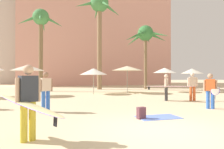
% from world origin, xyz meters
% --- Properties ---
extents(ground, '(120.00, 120.00, 0.00)m').
position_xyz_m(ground, '(0.00, 0.00, 0.00)').
color(ground, beige).
extents(hotel_pink, '(25.15, 11.47, 18.52)m').
position_xyz_m(hotel_pink, '(5.68, 32.07, 9.26)').
color(hotel_pink, '#DB9989').
rests_on(hotel_pink, ground).
extents(hotel_tower_gray, '(17.12, 9.05, 32.47)m').
position_xyz_m(hotel_tower_gray, '(-5.36, 40.77, 16.23)').
color(hotel_tower_gray, '#BCB7AD').
rests_on(hotel_tower_gray, ground).
extents(palm_tree_far_left, '(5.44, 5.27, 10.84)m').
position_xyz_m(palm_tree_far_left, '(2.85, 17.56, 8.74)').
color(palm_tree_far_left, '#896B4C').
rests_on(palm_tree_far_left, ground).
extents(palm_tree_left, '(5.81, 5.21, 7.49)m').
position_xyz_m(palm_tree_left, '(8.28, 16.81, 6.16)').
color(palm_tree_left, brown).
rests_on(palm_tree_left, ground).
extents(palm_tree_center, '(4.44, 4.41, 8.21)m').
position_xyz_m(palm_tree_center, '(-3.42, 16.68, 6.63)').
color(palm_tree_center, brown).
rests_on(palm_tree_center, ground).
extents(cafe_umbrella_0, '(2.34, 2.34, 2.17)m').
position_xyz_m(cafe_umbrella_0, '(0.85, 11.95, 1.90)').
color(cafe_umbrella_0, gray).
rests_on(cafe_umbrella_0, ground).
extents(cafe_umbrella_1, '(2.76, 2.76, 2.41)m').
position_xyz_m(cafe_umbrella_1, '(3.89, 11.88, 2.21)').
color(cafe_umbrella_1, gray).
rests_on(cafe_umbrella_1, ground).
extents(cafe_umbrella_4, '(2.49, 2.49, 2.37)m').
position_xyz_m(cafe_umbrella_4, '(-4.33, 11.83, 2.15)').
color(cafe_umbrella_4, gray).
rests_on(cafe_umbrella_4, ground).
extents(cafe_umbrella_5, '(2.17, 2.17, 2.30)m').
position_xyz_m(cafe_umbrella_5, '(7.72, 11.90, 2.05)').
color(cafe_umbrella_5, gray).
rests_on(cafe_umbrella_5, ground).
extents(cafe_umbrella_6, '(2.08, 2.08, 2.23)m').
position_xyz_m(cafe_umbrella_6, '(10.25, 11.15, 1.99)').
color(cafe_umbrella_6, gray).
rests_on(cafe_umbrella_6, ground).
extents(beach_towel, '(1.59, 0.99, 0.01)m').
position_xyz_m(beach_towel, '(0.86, 1.60, 0.01)').
color(beach_towel, '#6684E0').
rests_on(beach_towel, ground).
extents(backpack, '(0.33, 0.28, 0.42)m').
position_xyz_m(backpack, '(0.14, 1.58, 0.20)').
color(backpack, brown).
rests_on(backpack, ground).
extents(person_mid_right, '(2.40, 2.38, 1.65)m').
position_xyz_m(person_mid_right, '(4.22, 2.45, 0.90)').
color(person_mid_right, blue).
rests_on(person_mid_right, ground).
extents(person_near_left, '(2.62, 2.10, 1.64)m').
position_xyz_m(person_near_left, '(4.03, 5.83, 0.90)').
color(person_near_left, '#3D3D42').
rests_on(person_near_left, ground).
extents(person_far_right, '(1.67, 2.45, 1.81)m').
position_xyz_m(person_far_right, '(-3.51, 0.00, 0.96)').
color(person_far_right, gold).
rests_on(person_far_right, ground).
extents(person_mid_left, '(0.58, 0.38, 1.73)m').
position_xyz_m(person_mid_left, '(5.53, 5.39, 0.95)').
color(person_mid_left, orange).
rests_on(person_mid_left, ground).
extents(person_far_left, '(0.60, 0.35, 1.70)m').
position_xyz_m(person_far_left, '(-3.08, 4.11, 0.94)').
color(person_far_left, blue).
rests_on(person_far_left, ground).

